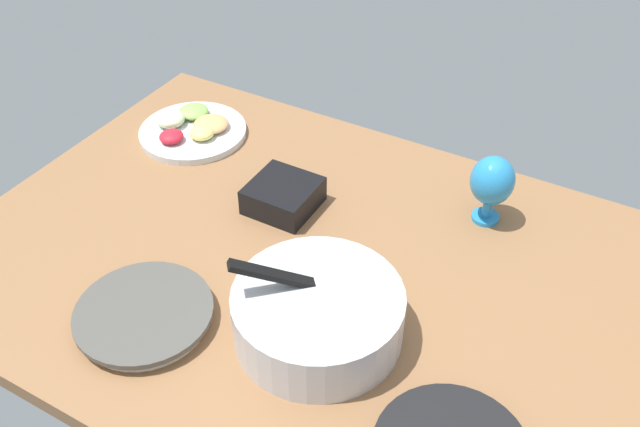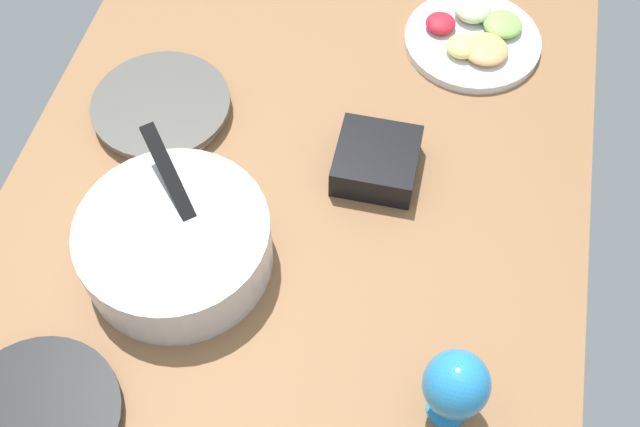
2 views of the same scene
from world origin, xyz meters
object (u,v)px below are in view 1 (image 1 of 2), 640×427
dinner_plate_right (144,315)px  square_bowl_black (283,194)px  fruit_platter (192,129)px  hurricane_glass_blue (492,182)px  mixing_bowl (318,313)px

dinner_plate_right → square_bowl_black: bearing=-96.5°
fruit_platter → hurricane_glass_blue: (-78.12, -4.67, 8.53)cm
mixing_bowl → fruit_platter: mixing_bowl is taller
hurricane_glass_blue → square_bowl_black: (41.78, 18.39, -6.84)cm
dinner_plate_right → mixing_bowl: (-30.34, -13.44, 4.05)cm
dinner_plate_right → square_bowl_black: size_ratio=1.82×
dinner_plate_right → square_bowl_black: (-4.88, -42.55, 1.86)cm
mixing_bowl → square_bowl_black: size_ratio=2.18×
hurricane_glass_blue → square_bowl_black: bearing=23.8°
mixing_bowl → fruit_platter: size_ratio=1.14×
mixing_bowl → fruit_platter: bearing=-34.7°
mixing_bowl → square_bowl_black: mixing_bowl is taller
dinner_plate_right → mixing_bowl: bearing=-156.1°
fruit_platter → square_bowl_black: square_bowl_black is taller
dinner_plate_right → fruit_platter: (31.45, -56.27, 0.18)cm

